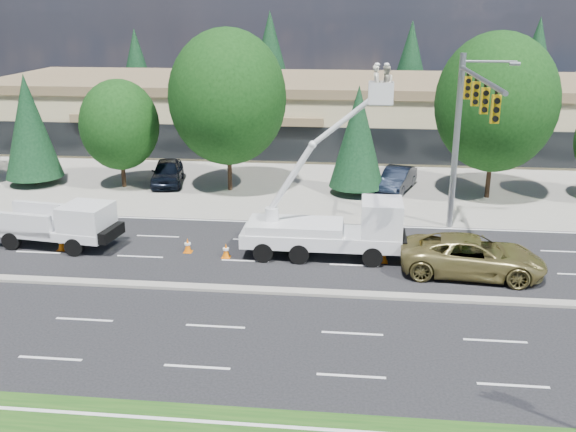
# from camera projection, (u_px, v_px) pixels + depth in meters

# --- Properties ---
(ground) EXTENTS (140.00, 140.00, 0.00)m
(ground) POSITION_uv_depth(u_px,v_px,m) (232.00, 290.00, 26.52)
(ground) COLOR black
(ground) RESTS_ON ground
(concrete_apron) EXTENTS (140.00, 22.00, 0.01)m
(concrete_apron) POSITION_uv_depth(u_px,v_px,m) (285.00, 172.00, 45.41)
(concrete_apron) COLOR gray
(concrete_apron) RESTS_ON ground
(road_median) EXTENTS (120.00, 0.55, 0.12)m
(road_median) POSITION_uv_depth(u_px,v_px,m) (232.00, 289.00, 26.50)
(road_median) COLOR gray
(road_median) RESTS_ON ground
(strip_mall) EXTENTS (50.40, 15.40, 5.50)m
(strip_mall) POSITION_uv_depth(u_px,v_px,m) (299.00, 110.00, 53.96)
(strip_mall) COLOR tan
(strip_mall) RESTS_ON ground
(tree_front_b) EXTENTS (3.64, 3.64, 7.17)m
(tree_front_b) POSITION_uv_depth(u_px,v_px,m) (29.00, 126.00, 41.12)
(tree_front_b) COLOR #332114
(tree_front_b) RESTS_ON ground
(tree_front_c) EXTENTS (4.99, 4.99, 6.92)m
(tree_front_c) POSITION_uv_depth(u_px,v_px,m) (119.00, 125.00, 40.45)
(tree_front_c) COLOR #332114
(tree_front_c) RESTS_ON ground
(tree_front_d) EXTENTS (7.24, 7.24, 10.05)m
(tree_front_d) POSITION_uv_depth(u_px,v_px,m) (228.00, 97.00, 39.16)
(tree_front_d) COLOR #332114
(tree_front_d) RESTS_ON ground
(tree_front_e) EXTENTS (3.41, 3.41, 6.72)m
(tree_front_e) POSITION_uv_depth(u_px,v_px,m) (358.00, 137.00, 39.06)
(tree_front_e) COLOR #332114
(tree_front_e) RESTS_ON ground
(tree_front_f) EXTENTS (7.14, 7.14, 9.91)m
(tree_front_f) POSITION_uv_depth(u_px,v_px,m) (496.00, 103.00, 37.56)
(tree_front_f) COLOR #332114
(tree_front_f) RESTS_ON ground
(tree_back_a) EXTENTS (4.60, 4.60, 9.07)m
(tree_back_a) POSITION_uv_depth(u_px,v_px,m) (137.00, 70.00, 66.52)
(tree_back_a) COLOR #332114
(tree_back_a) RESTS_ON ground
(tree_back_b) EXTENTS (5.49, 5.49, 10.81)m
(tree_back_b) POSITION_uv_depth(u_px,v_px,m) (270.00, 62.00, 64.80)
(tree_back_b) COLOR #332114
(tree_back_b) RESTS_ON ground
(tree_back_c) EXTENTS (5.03, 5.03, 9.91)m
(tree_back_c) POSITION_uv_depth(u_px,v_px,m) (410.00, 68.00, 63.52)
(tree_back_c) COLOR #332114
(tree_back_c) RESTS_ON ground
(tree_back_d) EXTENTS (5.22, 5.22, 10.29)m
(tree_back_d) POSITION_uv_depth(u_px,v_px,m) (535.00, 67.00, 62.24)
(tree_back_d) COLOR #332114
(tree_back_d) RESTS_ON ground
(signal_mast) EXTENTS (2.76, 10.16, 9.00)m
(signal_mast) POSITION_uv_depth(u_px,v_px,m) (466.00, 120.00, 30.27)
(signal_mast) COLOR gray
(signal_mast) RESTS_ON ground
(utility_pickup) EXTENTS (6.05, 2.91, 2.23)m
(utility_pickup) POSITION_uv_depth(u_px,v_px,m) (62.00, 229.00, 31.08)
(utility_pickup) COLOR white
(utility_pickup) RESTS_ON ground
(bucket_truck) EXTENTS (7.68, 2.42, 8.91)m
(bucket_truck) POSITION_uv_depth(u_px,v_px,m) (338.00, 218.00, 29.46)
(bucket_truck) COLOR white
(bucket_truck) RESTS_ON ground
(traffic_cone_a) EXTENTS (0.40, 0.40, 0.70)m
(traffic_cone_a) POSITION_uv_depth(u_px,v_px,m) (61.00, 243.00, 30.78)
(traffic_cone_a) COLOR orange
(traffic_cone_a) RESTS_ON ground
(traffic_cone_b) EXTENTS (0.40, 0.40, 0.70)m
(traffic_cone_b) POSITION_uv_depth(u_px,v_px,m) (188.00, 245.00, 30.50)
(traffic_cone_b) COLOR orange
(traffic_cone_b) RESTS_ON ground
(traffic_cone_c) EXTENTS (0.40, 0.40, 0.70)m
(traffic_cone_c) POSITION_uv_depth(u_px,v_px,m) (226.00, 251.00, 29.86)
(traffic_cone_c) COLOR orange
(traffic_cone_c) RESTS_ON ground
(traffic_cone_d) EXTENTS (0.40, 0.40, 0.70)m
(traffic_cone_d) POSITION_uv_depth(u_px,v_px,m) (384.00, 255.00, 29.29)
(traffic_cone_d) COLOR orange
(traffic_cone_d) RESTS_ON ground
(traffic_cone_e) EXTENTS (0.40, 0.40, 0.70)m
(traffic_cone_e) POSITION_uv_depth(u_px,v_px,m) (490.00, 258.00, 29.00)
(traffic_cone_e) COLOR orange
(traffic_cone_e) RESTS_ON ground
(minivan) EXTENTS (6.40, 3.38, 1.72)m
(minivan) POSITION_uv_depth(u_px,v_px,m) (472.00, 256.00, 27.83)
(minivan) COLOR olive
(minivan) RESTS_ON ground
(parked_car_west) EXTENTS (2.75, 5.01, 1.61)m
(parked_car_west) POSITION_uv_depth(u_px,v_px,m) (167.00, 172.00, 42.14)
(parked_car_west) COLOR black
(parked_car_west) RESTS_ON ground
(parked_car_east) EXTENTS (2.88, 4.74, 1.47)m
(parked_car_east) POSITION_uv_depth(u_px,v_px,m) (397.00, 179.00, 40.64)
(parked_car_east) COLOR black
(parked_car_east) RESTS_ON ground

